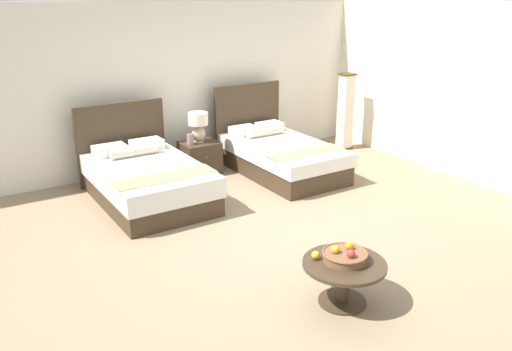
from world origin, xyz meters
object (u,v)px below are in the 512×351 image
at_px(coffee_table, 344,274).
at_px(loose_apple, 316,255).
at_px(floor_lamp_corner, 345,112).
at_px(bed_near_corner, 279,154).
at_px(bed_near_window, 146,179).
at_px(vase, 190,139).
at_px(nightstand, 200,158).
at_px(table_lamp, 198,124).
at_px(fruit_bowl, 345,256).

distance_m(coffee_table, loose_apple, 0.31).
bearing_deg(floor_lamp_corner, coffee_table, -130.94).
bearing_deg(floor_lamp_corner, loose_apple, -133.91).
distance_m(bed_near_corner, floor_lamp_corner, 1.85).
relative_size(bed_near_window, vase, 12.12).
bearing_deg(nightstand, table_lamp, 90.00).
height_order(table_lamp, fruit_bowl, table_lamp).
relative_size(table_lamp, loose_apple, 5.85).
bearing_deg(table_lamp, nightstand, -90.00).
distance_m(table_lamp, vase, 0.27).
height_order(nightstand, loose_apple, nightstand).
bearing_deg(coffee_table, loose_apple, 134.31).
bearing_deg(fruit_bowl, coffee_table, -129.10).
xyz_separation_m(nightstand, coffee_table, (-0.50, -4.00, 0.05)).
xyz_separation_m(nightstand, floor_lamp_corner, (2.84, -0.15, 0.43)).
bearing_deg(vase, bed_near_corner, -24.66).
distance_m(fruit_bowl, floor_lamp_corner, 5.08).
xyz_separation_m(bed_near_corner, nightstand, (-1.09, 0.62, -0.04)).
xyz_separation_m(bed_near_corner, coffee_table, (-1.59, -3.38, 0.01)).
distance_m(coffee_table, floor_lamp_corner, 5.11).
bearing_deg(fruit_bowl, vase, 85.41).
distance_m(bed_near_window, floor_lamp_corner, 4.01).
height_order(bed_near_corner, nightstand, bed_near_corner).
distance_m(bed_near_window, bed_near_corner, 2.21).
bearing_deg(vase, floor_lamp_corner, -2.09).
bearing_deg(coffee_table, nightstand, 82.82).
xyz_separation_m(bed_near_corner, vase, (-1.26, 0.58, 0.30)).
bearing_deg(table_lamp, bed_near_window, -150.04).
bearing_deg(fruit_bowl, table_lamp, 83.07).
bearing_deg(bed_near_window, fruit_bowl, -79.24).
relative_size(nightstand, loose_apple, 7.09).
relative_size(fruit_bowl, loose_apple, 5.24).
xyz_separation_m(table_lamp, fruit_bowl, (-0.49, -4.00, -0.32)).
height_order(vase, fruit_bowl, vase).
xyz_separation_m(table_lamp, loose_apple, (-0.69, -3.83, -0.33)).
distance_m(table_lamp, floor_lamp_corner, 2.84).
xyz_separation_m(bed_near_window, vase, (0.95, 0.59, 0.29)).
bearing_deg(loose_apple, floor_lamp_corner, 46.09).
bearing_deg(fruit_bowl, bed_near_window, 100.76).
xyz_separation_m(bed_near_window, bed_near_corner, (2.21, 0.01, -0.01)).
height_order(coffee_table, loose_apple, loose_apple).
bearing_deg(bed_near_corner, fruit_bowl, -115.09).
height_order(fruit_bowl, floor_lamp_corner, floor_lamp_corner).
relative_size(coffee_table, floor_lamp_corner, 0.56).
bearing_deg(bed_near_corner, coffee_table, -115.19).
height_order(coffee_table, floor_lamp_corner, floor_lamp_corner).
bearing_deg(table_lamp, loose_apple, -100.19).
bearing_deg(bed_near_window, floor_lamp_corner, 6.88).
distance_m(bed_near_window, fruit_bowl, 3.42).
bearing_deg(fruit_bowl, bed_near_corner, 64.91).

